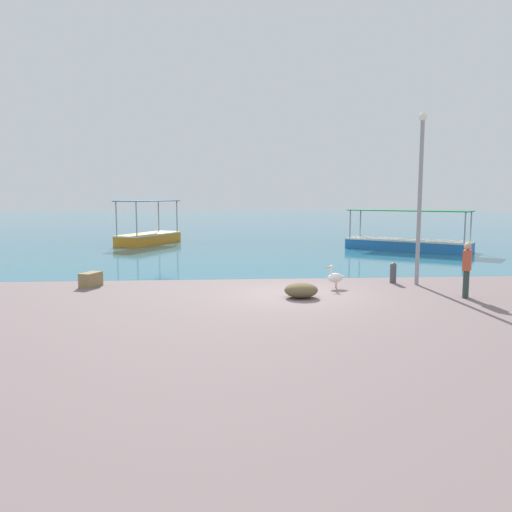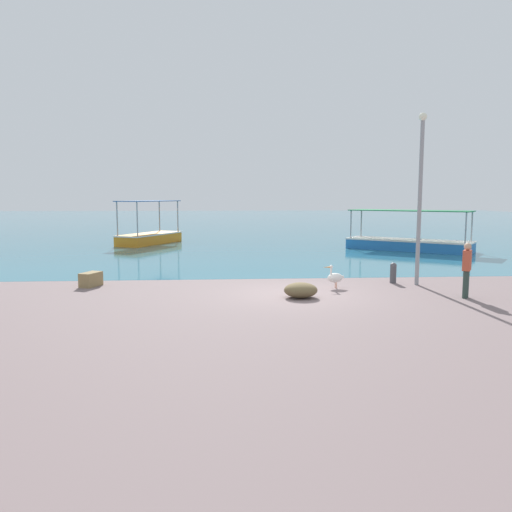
% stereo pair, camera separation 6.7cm
% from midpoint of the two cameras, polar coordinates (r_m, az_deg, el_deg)
% --- Properties ---
extents(ground, '(120.00, 120.00, 0.00)m').
position_cam_midpoint_polar(ground, '(15.97, 4.51, -4.36)').
color(ground, slate).
extents(harbor_water, '(110.00, 90.00, 0.00)m').
position_cam_midpoint_polar(harbor_water, '(63.61, -1.81, 4.05)').
color(harbor_water, teal).
rests_on(harbor_water, ground).
extents(fishing_boat_far_right, '(6.71, 5.76, 2.31)m').
position_cam_midpoint_polar(fishing_boat_far_right, '(30.05, 17.09, 1.55)').
color(fishing_boat_far_right, '#246BB6').
rests_on(fishing_boat_far_right, harbor_water).
extents(fishing_boat_outer, '(3.88, 5.40, 2.81)m').
position_cam_midpoint_polar(fishing_boat_outer, '(33.28, -12.00, 2.28)').
color(fishing_boat_outer, orange).
rests_on(fishing_boat_outer, harbor_water).
extents(pelican, '(0.80, 0.40, 0.80)m').
position_cam_midpoint_polar(pelican, '(17.07, 9.14, -2.42)').
color(pelican, '#E0997A').
rests_on(pelican, ground).
extents(lamp_post, '(0.28, 0.28, 5.91)m').
position_cam_midpoint_polar(lamp_post, '(18.22, 18.35, 7.18)').
color(lamp_post, gray).
rests_on(lamp_post, ground).
extents(mooring_bollard, '(0.23, 0.23, 0.74)m').
position_cam_midpoint_polar(mooring_bollard, '(18.55, 15.51, -1.78)').
color(mooring_bollard, '#47474C').
rests_on(mooring_bollard, ground).
extents(fisherman_standing, '(0.40, 0.45, 1.69)m').
position_cam_midpoint_polar(fisherman_standing, '(16.51, 23.04, -1.33)').
color(fisherman_standing, '#2B3D37').
rests_on(fisherman_standing, ground).
extents(net_pile, '(1.03, 0.88, 0.47)m').
position_cam_midpoint_polar(net_pile, '(15.39, 5.26, -3.91)').
color(net_pile, brown).
rests_on(net_pile, ground).
extents(cargo_crate, '(0.71, 0.90, 0.49)m').
position_cam_midpoint_polar(cargo_crate, '(18.15, -18.26, -2.55)').
color(cargo_crate, olive).
rests_on(cargo_crate, ground).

